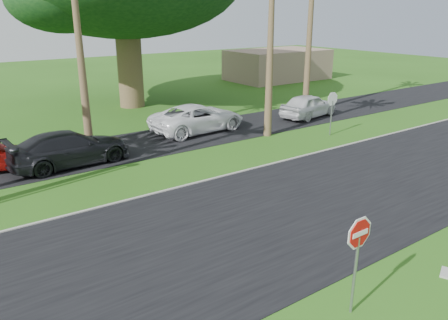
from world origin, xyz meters
name	(u,v)px	position (x,y,z in m)	size (l,w,h in m)	color
ground	(255,262)	(0.00, 0.00, 0.00)	(120.00, 120.00, 0.00)	#275314
road	(216,234)	(0.00, 2.00, 0.01)	(120.00, 8.00, 0.02)	black
parking_strip	(100,152)	(0.00, 12.50, 0.01)	(120.00, 5.00, 0.02)	black
curb	(158,193)	(0.00, 6.05, 0.03)	(120.00, 0.12, 0.06)	gray
stop_sign_near	(358,246)	(0.50, -3.00, 1.77)	(1.05, 0.07, 2.62)	gray
stop_sign_far	(332,105)	(12.00, 8.00, 1.77)	(1.05, 0.07, 2.62)	gray
building_far	(278,65)	(24.00, 26.00, 1.50)	(10.00, 6.00, 3.00)	gray
car_dark	(70,149)	(-1.75, 11.36, 0.79)	(2.22, 5.46, 1.58)	black
car_minivan	(198,118)	(6.21, 13.04, 0.80)	(2.65, 5.75, 1.60)	white
car_pickup	(309,106)	(14.20, 11.90, 0.78)	(1.84, 4.57, 1.56)	silver
utility_slab	(448,273)	(3.91, -3.49, 0.03)	(0.55, 0.35, 0.06)	#9E9F97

